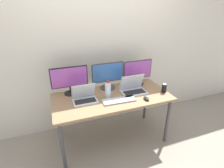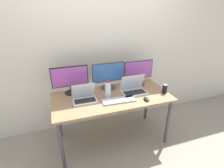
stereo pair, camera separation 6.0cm
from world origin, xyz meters
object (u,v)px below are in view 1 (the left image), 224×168
work_desk (112,100)px  laptop_silver (84,97)px  monitor_center (108,75)px  mouse_by_keyboard (146,99)px  monitor_left (70,79)px  laptop_secondary (133,88)px  soda_can_near_keyboard (164,88)px  keyboard_main (119,100)px  water_bottle (108,90)px  monitor_right (137,72)px

work_desk → laptop_silver: size_ratio=5.20×
monitor_center → mouse_by_keyboard: monitor_center is taller
monitor_left → mouse_by_keyboard: size_ratio=4.67×
work_desk → laptop_silver: laptop_silver is taller
laptop_secondary → soda_can_near_keyboard: size_ratio=2.72×
monitor_left → monitor_center: 0.53m
keyboard_main → mouse_by_keyboard: bearing=-12.2°
work_desk → laptop_secondary: size_ratio=4.57×
mouse_by_keyboard → water_bottle: bearing=152.7°
keyboard_main → work_desk: bearing=107.2°
monitor_left → mouse_by_keyboard: monitor_left is taller
water_bottle → laptop_silver: bearing=178.6°
monitor_center → monitor_right: (0.47, -0.01, -0.01)m
monitor_right → keyboard_main: size_ratio=1.07×
monitor_center → monitor_right: 0.47m
laptop_silver → keyboard_main: (0.41, -0.16, -0.04)m
monitor_left → water_bottle: monitor_left is taller
laptop_silver → keyboard_main: laptop_silver is taller
water_bottle → soda_can_near_keyboard: 0.79m
keyboard_main → laptop_silver: bearing=162.0°
work_desk → keyboard_main: bearing=-75.4°
laptop_secondary → soda_can_near_keyboard: (0.40, -0.15, 0.01)m
monitor_right → soda_can_near_keyboard: (0.22, -0.38, -0.13)m
monitor_left → monitor_right: size_ratio=1.08×
laptop_silver → soda_can_near_keyboard: (1.09, -0.14, 0.01)m
monitor_left → monitor_center: bearing=-1.4°
work_desk → monitor_center: 0.37m
work_desk → water_bottle: size_ratio=6.61×
keyboard_main → water_bottle: water_bottle is taller
mouse_by_keyboard → monitor_left: bearing=151.0°
work_desk → keyboard_main: keyboard_main is taller
work_desk → keyboard_main: (0.04, -0.15, 0.08)m
laptop_secondary → soda_can_near_keyboard: laptop_secondary is taller
mouse_by_keyboard → water_bottle: 0.51m
keyboard_main → mouse_by_keyboard: (0.34, -0.09, 0.01)m
laptop_silver → work_desk: bearing=-0.3°
work_desk → mouse_by_keyboard: size_ratio=14.91×
mouse_by_keyboard → keyboard_main: bearing=166.1°
laptop_secondary → mouse_by_keyboard: 0.27m
monitor_center → keyboard_main: 0.45m
monitor_left → laptop_secondary: 0.88m
monitor_left → laptop_silver: size_ratio=1.63×
keyboard_main → water_bottle: bearing=126.5°
water_bottle → soda_can_near_keyboard: size_ratio=1.88×
soda_can_near_keyboard → mouse_by_keyboard: bearing=-163.0°
monitor_right → laptop_secondary: monitor_right is taller
monitor_center → laptop_silver: (-0.40, -0.25, -0.15)m
monitor_center → laptop_secondary: monitor_center is taller
monitor_right → laptop_silver: size_ratio=1.51×
monitor_left → water_bottle: bearing=-31.4°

